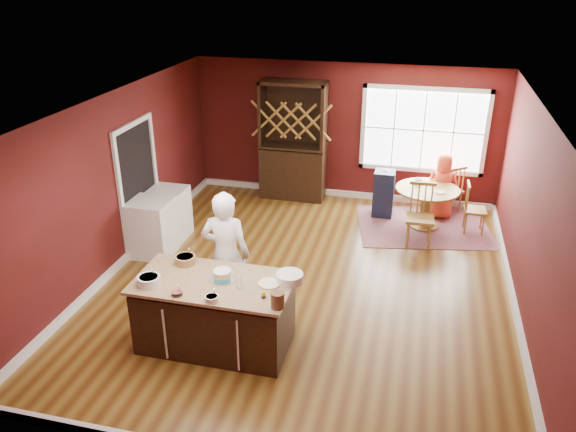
{
  "coord_description": "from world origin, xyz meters",
  "views": [
    {
      "loc": [
        1.48,
        -7.17,
        4.46
      ],
      "look_at": [
        -0.3,
        0.03,
        1.05
      ],
      "focal_mm": 35.0,
      "sensor_mm": 36.0,
      "label": 1
    }
  ],
  "objects_px": {
    "chair_south": "(420,216)",
    "layer_cake": "(222,275)",
    "seated_woman": "(442,186)",
    "dryer": "(169,213)",
    "chair_east": "(476,208)",
    "washer": "(152,228)",
    "hutch": "(293,141)",
    "toddler": "(387,175)",
    "high_chair": "(384,193)",
    "kitchen_island": "(215,314)",
    "baker": "(226,255)",
    "dining_table": "(426,200)",
    "chair_north": "(450,188)"
  },
  "relations": [
    {
      "from": "layer_cake",
      "to": "chair_north",
      "type": "distance_m",
      "value": 5.62
    },
    {
      "from": "baker",
      "to": "dryer",
      "type": "bearing_deg",
      "value": -51.94
    },
    {
      "from": "hutch",
      "to": "dryer",
      "type": "height_order",
      "value": "hutch"
    },
    {
      "from": "dining_table",
      "to": "seated_woman",
      "type": "bearing_deg",
      "value": 62.41
    },
    {
      "from": "dryer",
      "to": "chair_east",
      "type": "bearing_deg",
      "value": 15.95
    },
    {
      "from": "washer",
      "to": "baker",
      "type": "bearing_deg",
      "value": -36.88
    },
    {
      "from": "layer_cake",
      "to": "chair_east",
      "type": "bearing_deg",
      "value": 51.66
    },
    {
      "from": "seated_woman",
      "to": "high_chair",
      "type": "xyz_separation_m",
      "value": [
        -1.05,
        -0.18,
        -0.16
      ]
    },
    {
      "from": "layer_cake",
      "to": "toddler",
      "type": "height_order",
      "value": "layer_cake"
    },
    {
      "from": "layer_cake",
      "to": "high_chair",
      "type": "xyz_separation_m",
      "value": [
        1.58,
        4.4,
        -0.52
      ]
    },
    {
      "from": "seated_woman",
      "to": "toddler",
      "type": "relative_size",
      "value": 4.8
    },
    {
      "from": "kitchen_island",
      "to": "chair_north",
      "type": "bearing_deg",
      "value": 59.57
    },
    {
      "from": "high_chair",
      "to": "washer",
      "type": "relative_size",
      "value": 0.98
    },
    {
      "from": "baker",
      "to": "chair_east",
      "type": "height_order",
      "value": "baker"
    },
    {
      "from": "layer_cake",
      "to": "dryer",
      "type": "height_order",
      "value": "layer_cake"
    },
    {
      "from": "kitchen_island",
      "to": "dryer",
      "type": "xyz_separation_m",
      "value": [
        -1.84,
        2.66,
        0.01
      ]
    },
    {
      "from": "baker",
      "to": "dryer",
      "type": "relative_size",
      "value": 2.01
    },
    {
      "from": "chair_south",
      "to": "high_chair",
      "type": "bearing_deg",
      "value": 120.76
    },
    {
      "from": "chair_north",
      "to": "washer",
      "type": "distance_m",
      "value": 5.55
    },
    {
      "from": "chair_east",
      "to": "dryer",
      "type": "distance_m",
      "value": 5.37
    },
    {
      "from": "baker",
      "to": "chair_east",
      "type": "bearing_deg",
      "value": -138.59
    },
    {
      "from": "kitchen_island",
      "to": "dryer",
      "type": "height_order",
      "value": "kitchen_island"
    },
    {
      "from": "chair_east",
      "to": "seated_woman",
      "type": "xyz_separation_m",
      "value": [
        -0.59,
        0.51,
        0.16
      ]
    },
    {
      "from": "seated_woman",
      "to": "washer",
      "type": "relative_size",
      "value": 1.33
    },
    {
      "from": "chair_east",
      "to": "toddler",
      "type": "xyz_separation_m",
      "value": [
        -1.6,
        0.35,
        0.35
      ]
    },
    {
      "from": "chair_south",
      "to": "washer",
      "type": "bearing_deg",
      "value": -164.06
    },
    {
      "from": "chair_east",
      "to": "baker",
      "type": "bearing_deg",
      "value": 133.63
    },
    {
      "from": "layer_cake",
      "to": "chair_north",
      "type": "bearing_deg",
      "value": 60.16
    },
    {
      "from": "chair_east",
      "to": "dryer",
      "type": "bearing_deg",
      "value": 104.31
    },
    {
      "from": "baker",
      "to": "chair_north",
      "type": "height_order",
      "value": "baker"
    },
    {
      "from": "dining_table",
      "to": "chair_south",
      "type": "xyz_separation_m",
      "value": [
        -0.09,
        -0.77,
        0.01
      ]
    },
    {
      "from": "washer",
      "to": "chair_east",
      "type": "bearing_deg",
      "value": 22.27
    },
    {
      "from": "chair_south",
      "to": "layer_cake",
      "type": "bearing_deg",
      "value": -126.36
    },
    {
      "from": "chair_east",
      "to": "chair_north",
      "type": "height_order",
      "value": "chair_north"
    },
    {
      "from": "seated_woman",
      "to": "dryer",
      "type": "bearing_deg",
      "value": 22.16
    },
    {
      "from": "chair_east",
      "to": "high_chair",
      "type": "xyz_separation_m",
      "value": [
        -1.64,
        0.33,
        0.0
      ]
    },
    {
      "from": "kitchen_island",
      "to": "hutch",
      "type": "xyz_separation_m",
      "value": [
        -0.18,
        4.96,
        0.74
      ]
    },
    {
      "from": "dining_table",
      "to": "hutch",
      "type": "xyz_separation_m",
      "value": [
        -2.65,
        0.82,
        0.65
      ]
    },
    {
      "from": "high_chair",
      "to": "layer_cake",
      "type": "bearing_deg",
      "value": -109.99
    },
    {
      "from": "toddler",
      "to": "dryer",
      "type": "xyz_separation_m",
      "value": [
        -3.56,
        -1.83,
        -0.36
      ]
    },
    {
      "from": "seated_woman",
      "to": "high_chair",
      "type": "bearing_deg",
      "value": 8.53
    },
    {
      "from": "kitchen_island",
      "to": "washer",
      "type": "relative_size",
      "value": 2.03
    },
    {
      "from": "layer_cake",
      "to": "seated_woman",
      "type": "relative_size",
      "value": 0.25
    },
    {
      "from": "seated_woman",
      "to": "toddler",
      "type": "bearing_deg",
      "value": 7.64
    },
    {
      "from": "chair_south",
      "to": "seated_woman",
      "type": "distance_m",
      "value": 1.33
    },
    {
      "from": "layer_cake",
      "to": "washer",
      "type": "relative_size",
      "value": 0.33
    },
    {
      "from": "washer",
      "to": "hutch",
      "type": "bearing_deg",
      "value": 60.51
    },
    {
      "from": "baker",
      "to": "hutch",
      "type": "xyz_separation_m",
      "value": [
        -0.1,
        4.26,
        0.28
      ]
    },
    {
      "from": "layer_cake",
      "to": "seated_woman",
      "type": "distance_m",
      "value": 5.3
    },
    {
      "from": "chair_south",
      "to": "chair_north",
      "type": "xyz_separation_m",
      "value": [
        0.5,
        1.56,
        -0.06
      ]
    }
  ]
}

